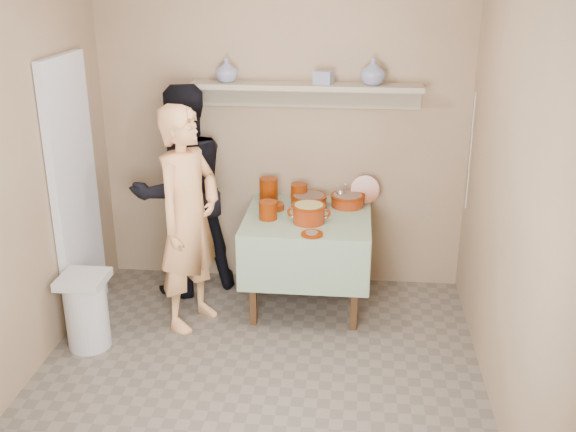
# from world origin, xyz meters

# --- Properties ---
(ground) EXTENTS (3.50, 3.50, 0.00)m
(ground) POSITION_xyz_m (0.00, 0.00, 0.00)
(ground) COLOR #6C6255
(ground) RESTS_ON ground
(tile_panel) EXTENTS (0.06, 0.70, 2.00)m
(tile_panel) POSITION_xyz_m (-1.46, 0.95, 1.00)
(tile_panel) COLOR silver
(tile_panel) RESTS_ON ground
(plate_stack_a) EXTENTS (0.15, 0.15, 0.20)m
(plate_stack_a) POSITION_xyz_m (-0.09, 1.56, 0.86)
(plate_stack_a) COLOR #672006
(plate_stack_a) RESTS_ON serving_table
(plate_stack_b) EXTENTS (0.14, 0.14, 0.16)m
(plate_stack_b) POSITION_xyz_m (0.16, 1.55, 0.84)
(plate_stack_b) COLOR #672006
(plate_stack_b) RESTS_ON serving_table
(bowl_stack) EXTENTS (0.14, 0.14, 0.14)m
(bowl_stack) POSITION_xyz_m (-0.05, 1.17, 0.83)
(bowl_stack) COLOR #672006
(bowl_stack) RESTS_ON serving_table
(empty_bowl) EXTENTS (0.16, 0.16, 0.05)m
(empty_bowl) POSITION_xyz_m (-0.03, 1.39, 0.78)
(empty_bowl) COLOR #672006
(empty_bowl) RESTS_ON serving_table
(propped_lid) EXTENTS (0.23, 0.07, 0.23)m
(propped_lid) POSITION_xyz_m (0.69, 1.60, 0.88)
(propped_lid) COLOR #672006
(propped_lid) RESTS_ON serving_table
(vase_right) EXTENTS (0.24, 0.24, 0.20)m
(vase_right) POSITION_xyz_m (0.71, 1.61, 1.82)
(vase_right) COLOR navy
(vase_right) RESTS_ON wall_shelf
(vase_left) EXTENTS (0.25, 0.25, 0.18)m
(vase_left) POSITION_xyz_m (-0.42, 1.62, 1.81)
(vase_left) COLOR navy
(vase_left) RESTS_ON wall_shelf
(ceramic_box) EXTENTS (0.16, 0.14, 0.10)m
(ceramic_box) POSITION_xyz_m (0.33, 1.61, 1.77)
(ceramic_box) COLOR navy
(ceramic_box) RESTS_ON wall_shelf
(person_cook) EXTENTS (0.62, 0.73, 1.69)m
(person_cook) POSITION_xyz_m (-0.59, 0.90, 0.84)
(person_cook) COLOR #F2A968
(person_cook) RESTS_ON ground
(person_helper) EXTENTS (1.07, 1.02, 1.73)m
(person_helper) POSITION_xyz_m (-0.78, 1.44, 0.87)
(person_helper) COLOR black
(person_helper) RESTS_ON ground
(room_shell) EXTENTS (3.04, 3.54, 2.62)m
(room_shell) POSITION_xyz_m (0.00, 0.00, 1.61)
(room_shell) COLOR tan
(room_shell) RESTS_ON ground
(serving_table) EXTENTS (0.97, 0.97, 0.76)m
(serving_table) POSITION_xyz_m (0.25, 1.28, 0.64)
(serving_table) COLOR #4C2D16
(serving_table) RESTS_ON ground
(cazuela_meat_a) EXTENTS (0.30, 0.30, 0.10)m
(cazuela_meat_a) POSITION_xyz_m (0.24, 1.48, 0.82)
(cazuela_meat_a) COLOR maroon
(cazuela_meat_a) RESTS_ON serving_table
(cazuela_meat_b) EXTENTS (0.28, 0.28, 0.10)m
(cazuela_meat_b) POSITION_xyz_m (0.55, 1.52, 0.82)
(cazuela_meat_b) COLOR maroon
(cazuela_meat_b) RESTS_ON serving_table
(ladle) EXTENTS (0.08, 0.26, 0.19)m
(ladle) POSITION_xyz_m (0.50, 1.52, 0.87)
(ladle) COLOR silver
(ladle) RESTS_ON cazuela_meat_b
(cazuela_rice) EXTENTS (0.33, 0.25, 0.14)m
(cazuela_rice) POSITION_xyz_m (0.27, 1.13, 0.85)
(cazuela_rice) COLOR maroon
(cazuela_rice) RESTS_ON serving_table
(front_plate) EXTENTS (0.16, 0.16, 0.03)m
(front_plate) POSITION_xyz_m (0.31, 0.87, 0.77)
(front_plate) COLOR #672006
(front_plate) RESTS_ON serving_table
(wall_shelf) EXTENTS (1.80, 0.25, 0.21)m
(wall_shelf) POSITION_xyz_m (0.20, 1.65, 1.67)
(wall_shelf) COLOR tan
(wall_shelf) RESTS_ON room_shell
(trash_bin) EXTENTS (0.32, 0.32, 0.56)m
(trash_bin) POSITION_xyz_m (-1.26, 0.46, 0.28)
(trash_bin) COLOR silver
(trash_bin) RESTS_ON ground
(electrical_cord) EXTENTS (0.01, 0.05, 0.90)m
(electrical_cord) POSITION_xyz_m (1.47, 1.48, 1.25)
(electrical_cord) COLOR silver
(electrical_cord) RESTS_ON wall_shelf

